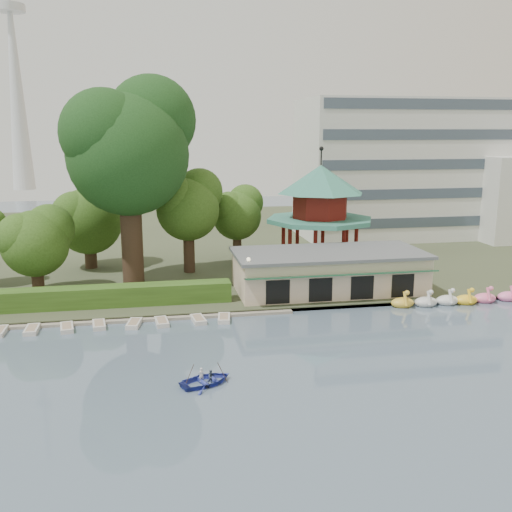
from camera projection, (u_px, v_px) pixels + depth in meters
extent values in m
plane|color=slate|center=(278.00, 403.00, 33.63)|extent=(220.00, 220.00, 0.00)
cube|color=#424930|center=(201.00, 240.00, 83.57)|extent=(220.00, 70.00, 0.40)
cube|color=gray|center=(235.00, 312.00, 50.23)|extent=(220.00, 0.60, 0.30)
cube|color=gray|center=(95.00, 321.00, 48.02)|extent=(34.00, 1.60, 0.24)
cube|color=beige|center=(329.00, 272.00, 56.08)|extent=(18.00, 8.00, 3.60)
cube|color=#595B5E|center=(329.00, 253.00, 55.66)|extent=(18.60, 8.60, 0.30)
cube|color=#194C2D|center=(343.00, 275.00, 51.77)|extent=(18.00, 1.59, 0.45)
cylinder|color=beige|center=(319.00, 261.00, 66.30)|extent=(10.40, 10.40, 1.20)
cylinder|color=#37806A|center=(320.00, 220.00, 65.27)|extent=(12.40, 12.40, 0.50)
cylinder|color=maroon|center=(320.00, 206.00, 64.92)|extent=(6.40, 6.40, 2.80)
cone|color=#37806A|center=(321.00, 179.00, 64.28)|extent=(10.00, 10.00, 3.20)
cylinder|color=black|center=(321.00, 157.00, 63.75)|extent=(0.16, 0.16, 1.80)
cube|color=silver|center=(402.00, 169.00, 84.78)|extent=(30.00, 14.00, 20.00)
cone|color=silver|center=(15.00, 79.00, 154.44)|extent=(6.00, 6.00, 60.00)
cylinder|color=silver|center=(9.00, 8.00, 150.63)|extent=(8.00, 8.00, 2.00)
cube|color=#375C1C|center=(62.00, 298.00, 50.42)|extent=(30.00, 2.00, 1.80)
cylinder|color=black|center=(249.00, 282.00, 51.65)|extent=(0.12, 0.12, 4.00)
sphere|color=beige|center=(249.00, 259.00, 51.21)|extent=(0.36, 0.36, 0.36)
cylinder|color=#3A281C|center=(132.00, 233.00, 57.75)|extent=(2.17, 2.17, 10.58)
sphere|color=#1C4118|center=(128.00, 155.00, 56.10)|extent=(12.04, 12.04, 12.04)
sphere|color=#1C4118|center=(151.00, 120.00, 57.54)|extent=(9.03, 9.03, 9.03)
sphere|color=#1C4118|center=(104.00, 133.00, 54.12)|extent=(8.43, 8.43, 8.43)
cylinder|color=#3A281C|center=(37.00, 273.00, 54.95)|extent=(1.15, 1.15, 3.94)
sphere|color=#375C1C|center=(35.00, 244.00, 54.33)|extent=(6.37, 6.37, 6.37)
sphere|color=#375C1C|center=(50.00, 229.00, 55.20)|extent=(4.78, 4.78, 4.78)
sphere|color=#375C1C|center=(20.00, 237.00, 53.35)|extent=(4.46, 4.46, 4.46)
cylinder|color=#3A281C|center=(189.00, 247.00, 63.18)|extent=(1.24, 1.24, 5.68)
sphere|color=#375C1C|center=(188.00, 209.00, 62.29)|extent=(6.90, 6.90, 6.90)
sphere|color=#375C1C|center=(199.00, 192.00, 63.14)|extent=(5.17, 5.17, 5.17)
sphere|color=#375C1C|center=(177.00, 200.00, 61.17)|extent=(4.83, 4.83, 4.83)
cylinder|color=#3A281C|center=(237.00, 243.00, 68.20)|extent=(1.04, 1.04, 4.54)
sphere|color=#375C1C|center=(237.00, 216.00, 67.49)|extent=(5.79, 5.79, 5.79)
sphere|color=#375C1C|center=(245.00, 202.00, 68.22)|extent=(4.34, 4.34, 4.34)
sphere|color=#375C1C|center=(229.00, 209.00, 66.56)|extent=(4.05, 4.05, 4.05)
cylinder|color=#3A281C|center=(90.00, 249.00, 65.22)|extent=(1.35, 1.35, 4.38)
sphere|color=#375C1C|center=(89.00, 221.00, 64.53)|extent=(7.51, 7.51, 7.51)
sphere|color=#375C1C|center=(102.00, 207.00, 65.58)|extent=(5.63, 5.63, 5.63)
sphere|color=#375C1C|center=(75.00, 215.00, 63.39)|extent=(5.26, 5.26, 5.26)
ellipsoid|color=yellow|center=(402.00, 303.00, 52.31)|extent=(2.16, 1.44, 0.99)
cylinder|color=yellow|center=(405.00, 299.00, 51.67)|extent=(0.26, 0.79, 1.29)
sphere|color=yellow|center=(407.00, 293.00, 51.24)|extent=(0.44, 0.44, 0.44)
ellipsoid|color=silver|center=(426.00, 302.00, 52.54)|extent=(2.16, 1.44, 0.99)
cylinder|color=silver|center=(429.00, 298.00, 51.89)|extent=(0.26, 0.79, 1.29)
sphere|color=silver|center=(431.00, 292.00, 51.47)|extent=(0.44, 0.44, 0.44)
ellipsoid|color=silver|center=(447.00, 301.00, 53.04)|extent=(2.16, 1.44, 0.99)
cylinder|color=silver|center=(451.00, 296.00, 52.39)|extent=(0.26, 0.79, 1.29)
sphere|color=silver|center=(453.00, 291.00, 51.97)|extent=(0.44, 0.44, 0.44)
ellipsoid|color=yellow|center=(466.00, 300.00, 53.18)|extent=(2.16, 1.44, 0.99)
cylinder|color=yellow|center=(470.00, 296.00, 52.54)|extent=(0.26, 0.79, 1.29)
sphere|color=yellow|center=(472.00, 290.00, 52.11)|extent=(0.44, 0.44, 0.44)
ellipsoid|color=pink|center=(485.00, 298.00, 53.75)|extent=(2.16, 1.44, 0.99)
cylinder|color=pink|center=(489.00, 294.00, 53.10)|extent=(0.26, 0.79, 1.29)
sphere|color=pink|center=(491.00, 288.00, 52.68)|extent=(0.44, 0.44, 0.44)
ellipsoid|color=pink|center=(508.00, 297.00, 54.30)|extent=(2.16, 1.44, 0.99)
cylinder|color=pink|center=(512.00, 293.00, 53.65)|extent=(0.26, 0.79, 1.29)
cube|color=beige|center=(32.00, 330.00, 45.69)|extent=(1.03, 2.31, 0.36)
cube|color=beige|center=(67.00, 328.00, 46.17)|extent=(1.35, 2.43, 0.36)
cube|color=beige|center=(99.00, 325.00, 46.88)|extent=(1.27, 2.40, 0.36)
cube|color=beige|center=(134.00, 324.00, 47.15)|extent=(1.37, 2.44, 0.36)
cube|color=beige|center=(162.00, 322.00, 47.57)|extent=(1.24, 2.39, 0.36)
cube|color=beige|center=(198.00, 319.00, 48.18)|extent=(1.30, 2.41, 0.36)
cube|color=beige|center=(224.00, 318.00, 48.53)|extent=(1.33, 2.42, 0.36)
imported|color=#2C379B|center=(206.00, 377.00, 36.12)|extent=(5.75, 5.02, 0.99)
imported|color=silver|center=(201.00, 375.00, 36.24)|extent=(0.41, 0.34, 0.94)
imported|color=#323D4E|center=(211.00, 377.00, 35.97)|extent=(0.54, 0.49, 0.91)
cylinder|color=#3A281C|center=(187.00, 380.00, 35.94)|extent=(0.94, 0.29, 2.01)
cylinder|color=#3A281C|center=(225.00, 377.00, 36.36)|extent=(0.94, 0.29, 2.01)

